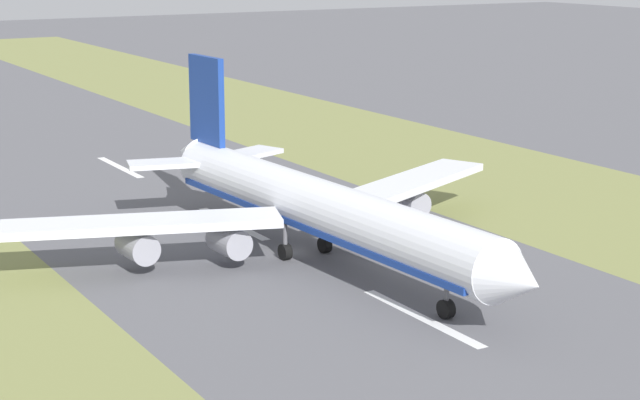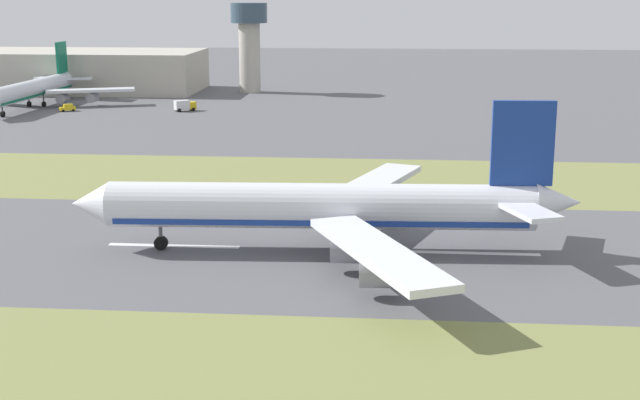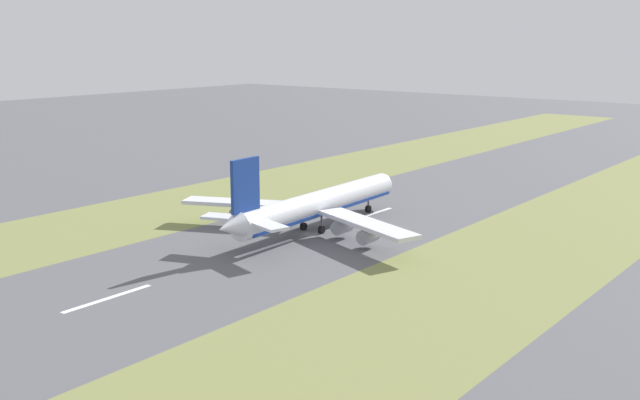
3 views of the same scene
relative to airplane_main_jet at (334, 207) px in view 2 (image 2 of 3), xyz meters
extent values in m
plane|color=#56565B|center=(0.74, -3.26, -6.02)|extent=(800.00, 800.00, 0.00)
cube|color=olive|center=(45.74, -3.26, -6.02)|extent=(40.00, 600.00, 0.01)
cube|color=silver|center=(0.74, -18.10, -6.01)|extent=(1.20, 18.00, 0.01)
cube|color=silver|center=(0.74, 21.90, -6.01)|extent=(1.20, 18.00, 0.01)
cylinder|color=silver|center=(-0.09, 1.90, 0.18)|extent=(8.66, 56.22, 6.00)
cone|color=silver|center=(-1.54, 32.37, 0.18)|extent=(6.11, 5.27, 5.88)
cone|color=silver|center=(1.38, -29.06, 0.98)|extent=(5.38, 6.24, 5.10)
cube|color=navy|center=(-0.09, 1.90, -1.47)|extent=(8.25, 53.97, 0.70)
cube|color=silver|center=(-17.23, -6.14, -0.72)|extent=(28.85, 17.58, 0.90)
cube|color=silver|center=(17.73, -4.48, -0.72)|extent=(29.36, 15.24, 0.90)
cylinder|color=#93939E|center=(-8.89, -2.52, -3.17)|extent=(3.42, 4.95, 3.20)
cylinder|color=#93939E|center=(-17.71, -6.44, -3.17)|extent=(3.42, 4.95, 3.20)
cylinder|color=#93939E|center=(9.09, -1.66, -3.17)|extent=(3.42, 4.95, 3.20)
cylinder|color=#93939E|center=(18.25, -4.73, -3.17)|extent=(3.42, 4.95, 3.20)
cube|color=navy|center=(1.15, -24.07, 8.68)|extent=(1.18, 8.03, 11.00)
cube|color=silver|center=(-4.35, -24.33, 1.18)|extent=(10.91, 7.65, 0.60)
cube|color=silver|center=(6.64, -23.81, 1.18)|extent=(10.81, 6.88, 0.60)
cylinder|color=#59595E|center=(-1.10, 23.16, -3.52)|extent=(0.50, 0.50, 3.20)
cylinder|color=black|center=(-1.10, 23.16, -5.12)|extent=(0.98, 1.84, 1.80)
cylinder|color=#59595E|center=(-2.54, -1.22, -3.52)|extent=(0.50, 0.50, 3.20)
cylinder|color=black|center=(-2.54, -1.22, -5.12)|extent=(0.98, 1.84, 1.80)
cylinder|color=#59595E|center=(2.65, -0.97, -3.52)|extent=(0.50, 0.50, 3.20)
cylinder|color=black|center=(2.65, -0.97, -5.12)|extent=(0.98, 1.84, 1.80)
cube|color=#B2AD9E|center=(181.01, 98.56, 0.65)|extent=(36.00, 80.18, 13.34)
cylinder|color=#B2AD9E|center=(180.85, 40.90, 5.35)|extent=(7.00, 7.00, 22.74)
cylinder|color=#334756|center=(180.85, 40.90, 19.93)|extent=(12.00, 12.00, 6.42)
cylinder|color=silver|center=(136.01, 97.36, -0.61)|extent=(49.04, 7.09, 5.24)
cone|color=silver|center=(163.05, 96.34, 0.09)|extent=(5.40, 4.65, 4.45)
cube|color=#0F6647|center=(136.01, 97.36, -2.05)|extent=(47.08, 6.75, 0.61)
cube|color=silver|center=(141.73, 81.86, -1.40)|extent=(13.51, 25.59, 0.79)
cylinder|color=#93939E|center=(139.21, 89.38, -3.53)|extent=(4.29, 2.95, 2.79)
cylinder|color=#93939E|center=(141.96, 81.42, -3.53)|extent=(4.29, 2.95, 2.79)
cylinder|color=#93939E|center=(139.80, 105.08, -3.53)|extent=(4.29, 2.95, 2.79)
cube|color=#0F6647|center=(158.69, 96.50, 6.81)|extent=(7.00, 0.96, 9.60)
cube|color=silver|center=(158.51, 91.70, 0.26)|extent=(6.08, 9.44, 0.52)
cube|color=silver|center=(158.87, 101.30, 0.26)|extent=(6.61, 9.52, 0.52)
cylinder|color=#59595E|center=(117.45, 98.07, -3.84)|extent=(0.44, 0.44, 2.79)
cylinder|color=black|center=(117.45, 98.07, -5.24)|extent=(1.60, 0.84, 1.57)
cylinder|color=#59595E|center=(138.55, 95.00, -3.84)|extent=(0.44, 0.44, 2.79)
cylinder|color=black|center=(138.55, 95.00, -5.24)|extent=(1.60, 0.84, 1.57)
cylinder|color=#59595E|center=(138.72, 99.53, -3.84)|extent=(0.44, 0.44, 2.79)
cylinder|color=black|center=(138.72, 99.53, -5.24)|extent=(1.60, 0.84, 1.57)
cube|color=gold|center=(134.35, 50.03, -4.52)|extent=(2.95, 2.90, 2.00)
cube|color=silver|center=(132.64, 52.49, -4.22)|extent=(4.09, 4.54, 2.60)
cylinder|color=black|center=(135.25, 50.65, -5.52)|extent=(0.86, 1.02, 1.00)
cylinder|color=black|center=(133.44, 49.40, -5.52)|extent=(0.86, 1.02, 1.00)
cylinder|color=black|center=(132.86, 54.11, -5.52)|extent=(0.86, 1.02, 1.00)
cylinder|color=black|center=(131.05, 52.85, -5.52)|extent=(0.86, 1.02, 1.00)
cube|color=gold|center=(130.06, 84.74, -5.24)|extent=(3.86, 4.69, 0.90)
cube|color=gold|center=(130.16, 84.57, -4.39)|extent=(2.58, 2.86, 0.80)
cylinder|color=black|center=(128.54, 85.48, -5.69)|extent=(0.55, 0.69, 0.66)
cylinder|color=black|center=(130.06, 86.43, -5.69)|extent=(0.55, 0.69, 0.66)
cylinder|color=black|center=(130.05, 83.05, -5.69)|extent=(0.55, 0.69, 0.66)
cylinder|color=black|center=(131.58, 84.00, -5.69)|extent=(0.55, 0.69, 0.66)
camera|label=1|loc=(56.43, 97.93, 27.58)|focal=60.00mm
camera|label=2|loc=(-113.14, -7.86, 28.19)|focal=50.00mm
camera|label=3|loc=(105.40, -131.23, 38.09)|focal=42.00mm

